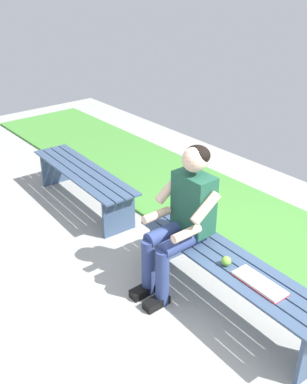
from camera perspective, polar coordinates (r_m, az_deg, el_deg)
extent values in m
cube|color=#9E9E99|center=(3.98, -12.91, -12.31)|extent=(10.00, 7.00, 0.04)
cube|color=#478C38|center=(5.00, 8.62, -2.47)|extent=(9.00, 1.45, 0.03)
cube|color=#384C6B|center=(3.58, 11.92, -8.14)|extent=(1.84, 0.18, 0.02)
cube|color=#384C6B|center=(3.51, 10.72, -8.78)|extent=(1.84, 0.18, 0.02)
cube|color=#384C6B|center=(3.45, 9.47, -9.44)|extent=(1.84, 0.18, 0.02)
cube|color=#384C6B|center=(3.38, 8.16, -10.12)|extent=(1.84, 0.18, 0.02)
cube|color=#384C6B|center=(4.08, 1.80, -6.36)|extent=(0.05, 0.37, 0.42)
cube|color=#384C6B|center=(5.04, -7.50, 3.14)|extent=(1.70, 0.17, 0.02)
cube|color=#384C6B|center=(4.99, -8.57, 2.83)|extent=(1.70, 0.17, 0.02)
cube|color=#384C6B|center=(4.95, -9.66, 2.52)|extent=(1.70, 0.17, 0.02)
cube|color=#384C6B|center=(4.91, -10.76, 2.20)|extent=(1.70, 0.17, 0.02)
cube|color=#384C6B|center=(4.50, -4.48, -2.96)|extent=(0.05, 0.37, 0.42)
cube|color=#384C6B|center=(5.67, -12.46, 3.09)|extent=(0.05, 0.37, 0.42)
cube|color=#1E513D|center=(3.58, 5.19, -1.37)|extent=(0.34, 0.20, 0.50)
sphere|color=beige|center=(3.41, 5.33, 4.20)|extent=(0.20, 0.20, 0.20)
ellipsoid|color=black|center=(3.42, 5.71, 4.78)|extent=(0.20, 0.19, 0.15)
cylinder|color=navy|center=(3.53, 3.67, -6.46)|extent=(0.13, 0.40, 0.13)
cylinder|color=navy|center=(3.65, 1.76, -5.25)|extent=(0.13, 0.40, 0.13)
cylinder|color=navy|center=(3.58, 1.14, -10.99)|extent=(0.11, 0.11, 0.51)
cube|color=black|center=(3.69, 0.37, -14.04)|extent=(0.10, 0.22, 0.07)
cylinder|color=navy|center=(3.69, -0.69, -9.65)|extent=(0.11, 0.11, 0.51)
cube|color=black|center=(3.79, -1.40, -12.65)|extent=(0.10, 0.22, 0.07)
cylinder|color=beige|center=(3.37, 6.72, -2.06)|extent=(0.08, 0.28, 0.23)
cylinder|color=beige|center=(3.38, 4.26, -5.36)|extent=(0.07, 0.26, 0.07)
cylinder|color=beige|center=(3.63, 2.03, 0.44)|extent=(0.08, 0.28, 0.23)
cylinder|color=beige|center=(3.61, 0.39, -3.01)|extent=(0.07, 0.26, 0.07)
sphere|color=#72B738|center=(3.42, 9.36, -8.77)|extent=(0.08, 0.08, 0.08)
cube|color=white|center=(3.25, 14.87, -12.21)|extent=(0.21, 0.16, 0.02)
cube|color=white|center=(3.35, 12.15, -10.52)|extent=(0.21, 0.16, 0.02)
cube|color=red|center=(3.30, 13.47, -11.48)|extent=(0.42, 0.18, 0.01)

